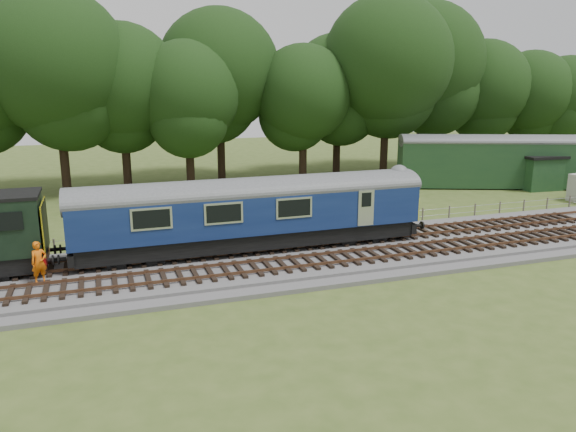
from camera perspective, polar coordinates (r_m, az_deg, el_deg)
name	(u,v)px	position (r m, az deg, el deg)	size (l,w,h in m)	color
ground	(336,256)	(29.70, 4.93, -4.03)	(120.00, 120.00, 0.00)	#415720
ballast	(336,252)	(29.65, 4.94, -3.71)	(70.00, 7.00, 0.35)	#4C4C4F
track_north	(326,241)	(30.81, 3.90, -2.55)	(67.20, 2.40, 0.21)	black
track_south	(349,257)	(28.19, 6.26, -4.16)	(67.20, 2.40, 0.21)	black
fence	(306,234)	(33.69, 1.86, -1.82)	(64.00, 0.12, 1.00)	#6B6054
tree_line	(237,184)	(50.03, -5.25, 3.30)	(70.00, 8.00, 18.00)	black
dmu_railcar	(252,207)	(28.94, -3.65, 0.87)	(18.05, 2.86, 3.88)	black
worker	(39,262)	(26.80, -23.97, -4.31)	(0.68, 0.45, 1.87)	orange
parked_coach	(502,159)	(51.13, 20.88, 5.47)	(17.08, 8.99, 4.38)	#1A3B20
shed	(536,171)	(51.91, 23.91, 4.19)	(3.75, 3.75, 2.88)	#1A3B20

